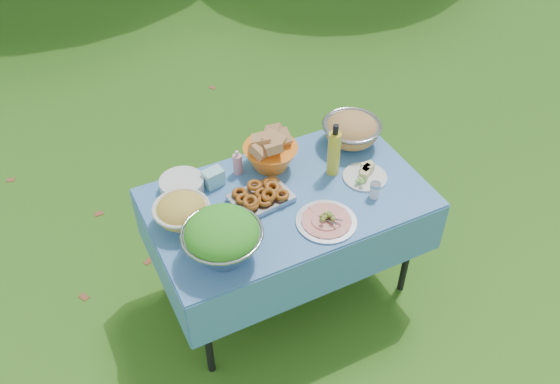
# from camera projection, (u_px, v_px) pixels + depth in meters

# --- Properties ---
(ground) EXTENTS (80.00, 80.00, 0.00)m
(ground) POSITION_uv_depth(u_px,v_px,m) (287.00, 287.00, 3.64)
(ground) COLOR #153309
(ground) RESTS_ON ground
(picnic_table) EXTENTS (1.46, 0.86, 0.76)m
(picnic_table) POSITION_uv_depth(u_px,v_px,m) (287.00, 245.00, 3.38)
(picnic_table) COLOR #74A3DE
(picnic_table) RESTS_ON ground
(salad_bowl) EXTENTS (0.45, 0.45, 0.25)m
(salad_bowl) POSITION_uv_depth(u_px,v_px,m) (222.00, 237.00, 2.74)
(salad_bowl) COLOR #9C9EA5
(salad_bowl) RESTS_ON picnic_table
(pasta_bowl_white) EXTENTS (0.37, 0.37, 0.16)m
(pasta_bowl_white) POSITION_uv_depth(u_px,v_px,m) (182.00, 211.00, 2.93)
(pasta_bowl_white) COLOR silver
(pasta_bowl_white) RESTS_ON picnic_table
(plate_stack) EXTENTS (0.29, 0.29, 0.07)m
(plate_stack) POSITION_uv_depth(u_px,v_px,m) (182.00, 185.00, 3.14)
(plate_stack) COLOR silver
(plate_stack) RESTS_ON picnic_table
(wipes_box) EXTENTS (0.12, 0.09, 0.10)m
(wipes_box) POSITION_uv_depth(u_px,v_px,m) (213.00, 178.00, 3.16)
(wipes_box) COLOR #91D6DD
(wipes_box) RESTS_ON picnic_table
(sanitizer_bottle) EXTENTS (0.06, 0.06, 0.15)m
(sanitizer_bottle) POSITION_uv_depth(u_px,v_px,m) (237.00, 162.00, 3.22)
(sanitizer_bottle) COLOR #D6858F
(sanitizer_bottle) RESTS_ON picnic_table
(bread_bowl) EXTENTS (0.40, 0.40, 0.20)m
(bread_bowl) POSITION_uv_depth(u_px,v_px,m) (270.00, 151.00, 3.24)
(bread_bowl) COLOR orange
(bread_bowl) RESTS_ON picnic_table
(pasta_bowl_steel) EXTENTS (0.43, 0.43, 0.18)m
(pasta_bowl_steel) POSITION_uv_depth(u_px,v_px,m) (352.00, 130.00, 3.40)
(pasta_bowl_steel) COLOR #9C9EA5
(pasta_bowl_steel) RESTS_ON picnic_table
(fried_tray) EXTENTS (0.33, 0.25, 0.07)m
(fried_tray) POSITION_uv_depth(u_px,v_px,m) (261.00, 196.00, 3.08)
(fried_tray) COLOR #A5A4A9
(fried_tray) RESTS_ON picnic_table
(charcuterie_platter) EXTENTS (0.37, 0.37, 0.07)m
(charcuterie_platter) POSITION_uv_depth(u_px,v_px,m) (327.00, 217.00, 2.96)
(charcuterie_platter) COLOR #B5B7BD
(charcuterie_platter) RESTS_ON picnic_table
(oil_bottle) EXTENTS (0.09, 0.09, 0.32)m
(oil_bottle) POSITION_uv_depth(u_px,v_px,m) (334.00, 149.00, 3.16)
(oil_bottle) COLOR gold
(oil_bottle) RESTS_ON picnic_table
(cheese_plate) EXTENTS (0.30, 0.30, 0.07)m
(cheese_plate) POSITION_uv_depth(u_px,v_px,m) (365.00, 173.00, 3.21)
(cheese_plate) COLOR silver
(cheese_plate) RESTS_ON picnic_table
(shaker) EXTENTS (0.06, 0.06, 0.09)m
(shaker) POSITION_uv_depth(u_px,v_px,m) (375.00, 190.00, 3.10)
(shaker) COLOR silver
(shaker) RESTS_ON picnic_table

